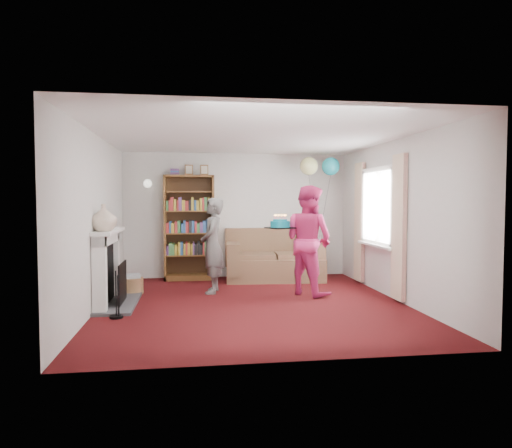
{
  "coord_description": "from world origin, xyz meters",
  "views": [
    {
      "loc": [
        -0.9,
        -6.73,
        1.56
      ],
      "look_at": [
        0.13,
        0.6,
        1.17
      ],
      "focal_mm": 32.0,
      "sensor_mm": 36.0,
      "label": 1
    }
  ],
  "objects": [
    {
      "name": "ceiling",
      "position": [
        0.0,
        0.0,
        2.5
      ],
      "size": [
        4.5,
        5.0,
        0.01
      ],
      "primitive_type": "cube",
      "color": "white",
      "rests_on": "wall_back"
    },
    {
      "name": "wall_sconce",
      "position": [
        -1.75,
        2.36,
        1.88
      ],
      "size": [
        0.16,
        0.23,
        0.16
      ],
      "color": "gold",
      "rests_on": "ground"
    },
    {
      "name": "balloons",
      "position": [
        1.58,
        1.97,
        2.22
      ],
      "size": [
        0.79,
        0.35,
        1.7
      ],
      "color": "#3F3F3F",
      "rests_on": "ground"
    },
    {
      "name": "window_bay",
      "position": [
        2.21,
        0.6,
        1.2
      ],
      "size": [
        0.14,
        2.02,
        2.2
      ],
      "color": "white",
      "rests_on": "ground"
    },
    {
      "name": "sofa",
      "position": [
        0.69,
        2.08,
        0.36
      ],
      "size": [
        1.87,
        0.99,
        0.99
      ],
      "rotation": [
        0.0,
        0.0,
        -0.08
      ],
      "color": "brown",
      "rests_on": "ground"
    },
    {
      "name": "fireplace",
      "position": [
        -2.09,
        0.19,
        0.51
      ],
      "size": [
        0.55,
        1.8,
        1.12
      ],
      "color": "#3F3F42",
      "rests_on": "ground"
    },
    {
      "name": "wall_left",
      "position": [
        -2.26,
        0.0,
        1.25
      ],
      "size": [
        0.02,
        5.0,
        2.5
      ],
      "primitive_type": "cube",
      "color": "silver",
      "rests_on": "ground"
    },
    {
      "name": "person_striped",
      "position": [
        -0.56,
        0.91,
        0.8
      ],
      "size": [
        0.46,
        0.63,
        1.6
      ],
      "primitive_type": "imported",
      "rotation": [
        0.0,
        0.0,
        -1.71
      ],
      "color": "black",
      "rests_on": "ground"
    },
    {
      "name": "wall_back",
      "position": [
        0.0,
        2.51,
        1.25
      ],
      "size": [
        4.5,
        0.02,
        2.5
      ],
      "primitive_type": "cube",
      "color": "silver",
      "rests_on": "ground"
    },
    {
      "name": "mantel_vase",
      "position": [
        -2.12,
        -0.15,
        1.31
      ],
      "size": [
        0.41,
        0.41,
        0.38
      ],
      "primitive_type": "imported",
      "rotation": [
        0.0,
        0.0,
        0.16
      ],
      "color": "beige",
      "rests_on": "fireplace"
    },
    {
      "name": "person_magenta",
      "position": [
        1.0,
        0.56,
        0.9
      ],
      "size": [
        1.06,
        1.11,
        1.8
      ],
      "primitive_type": "imported",
      "rotation": [
        0.0,
        0.0,
        2.18
      ],
      "color": "#C52762",
      "rests_on": "ground"
    },
    {
      "name": "ground",
      "position": [
        0.0,
        0.0,
        0.0
      ],
      "size": [
        5.0,
        5.0,
        0.0
      ],
      "primitive_type": "plane",
      "color": "black",
      "rests_on": "ground"
    },
    {
      "name": "wall_right",
      "position": [
        2.26,
        0.0,
        1.25
      ],
      "size": [
        0.02,
        5.0,
        2.5
      ],
      "primitive_type": "cube",
      "color": "silver",
      "rests_on": "ground"
    },
    {
      "name": "wicker_basket",
      "position": [
        -1.89,
        1.0,
        0.15
      ],
      "size": [
        0.35,
        0.35,
        0.33
      ],
      "rotation": [
        0.0,
        0.0,
        0.23
      ],
      "color": "#966C46",
      "rests_on": "ground"
    },
    {
      "name": "birthday_cake",
      "position": [
        0.52,
        0.54,
        1.17
      ],
      "size": [
        0.38,
        0.38,
        0.22
      ],
      "rotation": [
        0.0,
        0.0,
        0.42
      ],
      "color": "black",
      "rests_on": "ground"
    },
    {
      "name": "bookcase",
      "position": [
        -0.96,
        2.3,
        1.0
      ],
      "size": [
        0.97,
        0.42,
        2.25
      ],
      "color": "#472B14",
      "rests_on": "ground"
    }
  ]
}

